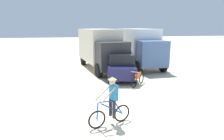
{
  "coord_description": "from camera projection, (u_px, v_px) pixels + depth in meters",
  "views": [
    {
      "loc": [
        -2.68,
        -7.42,
        3.56
      ],
      "look_at": [
        -0.5,
        3.42,
        1.1
      ],
      "focal_mm": 31.48,
      "sensor_mm": 36.0,
      "label": 1
    }
  ],
  "objects": [
    {
      "name": "box_truck_cream_rv",
      "position": [
        101.0,
        47.0,
        16.5
      ],
      "size": [
        3.41,
        7.04,
        3.35
      ],
      "color": "beige",
      "rests_on": "ground"
    },
    {
      "name": "box_truck_avon_van",
      "position": [
        140.0,
        46.0,
        17.73
      ],
      "size": [
        2.5,
        6.79,
        3.35
      ],
      "color": "white",
      "rests_on": "ground"
    },
    {
      "name": "bicycle_spare",
      "position": [
        138.0,
        79.0,
        12.0
      ],
      "size": [
        1.22,
        1.31,
        0.97
      ],
      "color": "black",
      "rests_on": "ground"
    },
    {
      "name": "cyclist_orange_shirt",
      "position": [
        111.0,
        103.0,
        7.1
      ],
      "size": [
        1.66,
        0.71,
        1.82
      ],
      "color": "black",
      "rests_on": "ground"
    },
    {
      "name": "sedan_parked",
      "position": [
        121.0,
        66.0,
        13.68
      ],
      "size": [
        2.59,
        4.47,
        1.76
      ],
      "color": "#1E1E4C",
      "rests_on": "ground"
    },
    {
      "name": "ground_plane",
      "position": [
        139.0,
        112.0,
        8.39
      ],
      "size": [
        120.0,
        120.0,
        0.0
      ],
      "primitive_type": "plane",
      "color": "beige"
    }
  ]
}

